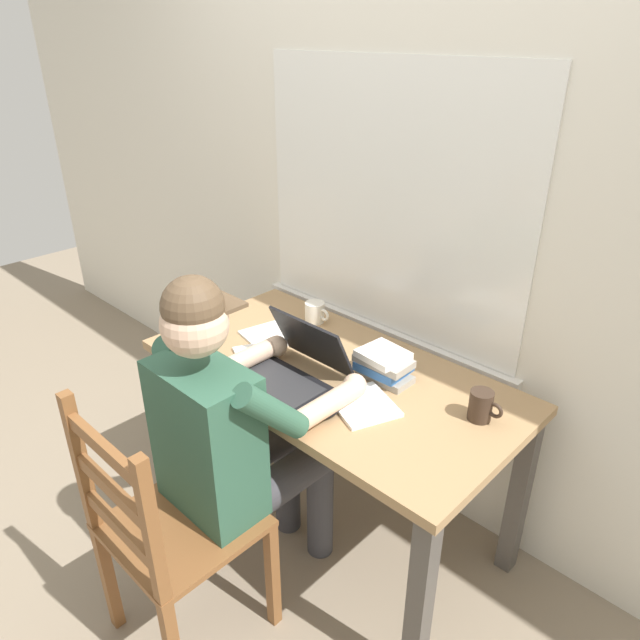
{
  "coord_description": "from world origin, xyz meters",
  "views": [
    {
      "loc": [
        1.2,
        -1.31,
        1.83
      ],
      "look_at": [
        -0.0,
        -0.05,
        0.95
      ],
      "focal_mm": 32.56,
      "sensor_mm": 36.0,
      "label": 1
    }
  ],
  "objects_px": {
    "book_stack_main": "(384,364)",
    "seated_person": "(235,431)",
    "wooden_chair": "(167,532)",
    "coffee_mug_dark": "(481,406)",
    "computer_mouse": "(328,411)",
    "laptop": "(292,368)",
    "desk": "(330,394)",
    "coffee_mug_white": "(315,312)"
  },
  "relations": [
    {
      "from": "book_stack_main",
      "to": "seated_person",
      "type": "bearing_deg",
      "value": -109.19
    },
    {
      "from": "wooden_chair",
      "to": "coffee_mug_dark",
      "type": "xyz_separation_m",
      "value": [
        0.55,
        0.82,
        0.32
      ]
    },
    {
      "from": "computer_mouse",
      "to": "seated_person",
      "type": "bearing_deg",
      "value": -130.46
    },
    {
      "from": "laptop",
      "to": "desk",
      "type": "bearing_deg",
      "value": 70.04
    },
    {
      "from": "coffee_mug_white",
      "to": "book_stack_main",
      "type": "bearing_deg",
      "value": -17.12
    },
    {
      "from": "computer_mouse",
      "to": "coffee_mug_dark",
      "type": "height_order",
      "value": "coffee_mug_dark"
    },
    {
      "from": "computer_mouse",
      "to": "coffee_mug_white",
      "type": "distance_m",
      "value": 0.66
    },
    {
      "from": "desk",
      "to": "book_stack_main",
      "type": "relative_size",
      "value": 6.87
    },
    {
      "from": "laptop",
      "to": "seated_person",
      "type": "bearing_deg",
      "value": -82.69
    },
    {
      "from": "wooden_chair",
      "to": "computer_mouse",
      "type": "height_order",
      "value": "wooden_chair"
    },
    {
      "from": "laptop",
      "to": "computer_mouse",
      "type": "height_order",
      "value": "laptop"
    },
    {
      "from": "desk",
      "to": "laptop",
      "type": "height_order",
      "value": "laptop"
    },
    {
      "from": "seated_person",
      "to": "laptop",
      "type": "bearing_deg",
      "value": 97.31
    },
    {
      "from": "computer_mouse",
      "to": "book_stack_main",
      "type": "distance_m",
      "value": 0.3
    },
    {
      "from": "laptop",
      "to": "coffee_mug_dark",
      "type": "relative_size",
      "value": 2.94
    },
    {
      "from": "laptop",
      "to": "coffee_mug_white",
      "type": "bearing_deg",
      "value": 124.23
    },
    {
      "from": "coffee_mug_white",
      "to": "seated_person",
      "type": "bearing_deg",
      "value": -66.06
    },
    {
      "from": "computer_mouse",
      "to": "book_stack_main",
      "type": "xyz_separation_m",
      "value": [
        -0.01,
        0.3,
        0.04
      ]
    },
    {
      "from": "seated_person",
      "to": "coffee_mug_dark",
      "type": "relative_size",
      "value": 11.14
    },
    {
      "from": "wooden_chair",
      "to": "coffee_mug_white",
      "type": "height_order",
      "value": "wooden_chair"
    },
    {
      "from": "book_stack_main",
      "to": "wooden_chair",
      "type": "bearing_deg",
      "value": -102.74
    },
    {
      "from": "desk",
      "to": "laptop",
      "type": "xyz_separation_m",
      "value": [
        -0.05,
        -0.14,
        0.15
      ]
    },
    {
      "from": "wooden_chair",
      "to": "laptop",
      "type": "distance_m",
      "value": 0.65
    },
    {
      "from": "desk",
      "to": "seated_person",
      "type": "bearing_deg",
      "value": -91.98
    },
    {
      "from": "seated_person",
      "to": "computer_mouse",
      "type": "bearing_deg",
      "value": 49.54
    },
    {
      "from": "desk",
      "to": "seated_person",
      "type": "relative_size",
      "value": 1.1
    },
    {
      "from": "seated_person",
      "to": "computer_mouse",
      "type": "relative_size",
      "value": 12.5
    },
    {
      "from": "laptop",
      "to": "coffee_mug_white",
      "type": "distance_m",
      "value": 0.46
    },
    {
      "from": "wooden_chair",
      "to": "laptop",
      "type": "height_order",
      "value": "laptop"
    },
    {
      "from": "seated_person",
      "to": "coffee_mug_white",
      "type": "height_order",
      "value": "seated_person"
    },
    {
      "from": "laptop",
      "to": "computer_mouse",
      "type": "xyz_separation_m",
      "value": [
        0.23,
        -0.06,
        -0.03
      ]
    },
    {
      "from": "wooden_chair",
      "to": "coffee_mug_dark",
      "type": "height_order",
      "value": "wooden_chair"
    },
    {
      "from": "desk",
      "to": "coffee_mug_white",
      "type": "xyz_separation_m",
      "value": [
        -0.31,
        0.24,
        0.14
      ]
    },
    {
      "from": "desk",
      "to": "computer_mouse",
      "type": "bearing_deg",
      "value": -48.96
    },
    {
      "from": "seated_person",
      "to": "book_stack_main",
      "type": "height_order",
      "value": "seated_person"
    },
    {
      "from": "coffee_mug_dark",
      "to": "seated_person",
      "type": "bearing_deg",
      "value": -135.49
    },
    {
      "from": "wooden_chair",
      "to": "laptop",
      "type": "xyz_separation_m",
      "value": [
        -0.04,
        0.57,
        0.32
      ]
    },
    {
      "from": "computer_mouse",
      "to": "laptop",
      "type": "bearing_deg",
      "value": 164.93
    },
    {
      "from": "computer_mouse",
      "to": "coffee_mug_white",
      "type": "bearing_deg",
      "value": 137.74
    },
    {
      "from": "laptop",
      "to": "coffee_mug_dark",
      "type": "xyz_separation_m",
      "value": [
        0.59,
        0.26,
        -0.0
      ]
    },
    {
      "from": "desk",
      "to": "wooden_chair",
      "type": "height_order",
      "value": "wooden_chair"
    },
    {
      "from": "desk",
      "to": "coffee_mug_white",
      "type": "height_order",
      "value": "coffee_mug_white"
    }
  ]
}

